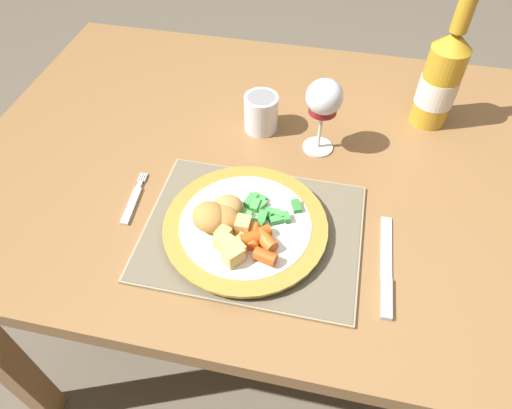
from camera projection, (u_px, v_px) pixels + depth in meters
The scene contains 13 objects.
ground_plane at pixel (283, 329), 1.46m from camera, with size 6.00×6.00×0.00m, color brown.
dining_table at pixel (297, 192), 0.97m from camera, with size 1.32×0.86×0.74m.
placemat at pixel (252, 231), 0.78m from camera, with size 0.37×0.29×0.01m.
dinner_plate at pixel (245, 227), 0.77m from camera, with size 0.28×0.28×0.02m.
breaded_croquettes at pixel (218, 214), 0.75m from camera, with size 0.10×0.11×0.04m.
green_beans_pile at pixel (264, 211), 0.77m from camera, with size 0.11×0.08×0.02m.
glazed_carrots at pixel (257, 242), 0.73m from camera, with size 0.08×0.08×0.02m.
fork at pixel (133, 201), 0.83m from camera, with size 0.03×0.13×0.01m.
table_knife at pixel (386, 273), 0.73m from camera, with size 0.02×0.20×0.01m.
wine_glass at pixel (324, 101), 0.84m from camera, with size 0.07×0.07×0.16m.
bottle at pixel (441, 78), 0.91m from camera, with size 0.08×0.08×0.29m.
roast_potatoes at pixel (233, 243), 0.72m from camera, with size 0.06×0.09×0.03m.
drinking_cup at pixel (261, 112), 0.94m from camera, with size 0.07×0.07×0.08m.
Camera 1 is at (0.05, -0.66, 1.36)m, focal length 32.00 mm.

